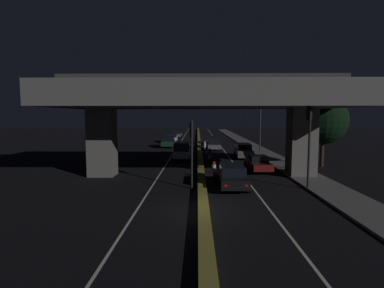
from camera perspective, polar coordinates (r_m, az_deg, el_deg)
name	(u,v)px	position (r m, az deg, el deg)	size (l,w,h in m)	color
ground_plane	(203,211)	(15.74, 2.19, -12.62)	(200.00, 200.00, 0.00)	black
lane_line_left_inner	(179,145)	(50.30, -2.56, -0.17)	(0.12, 126.00, 0.00)	beige
lane_line_right_inner	(220,145)	(50.34, 5.31, -0.18)	(0.12, 126.00, 0.00)	beige
median_divider	(199,144)	(50.19, 1.38, -0.01)	(0.57, 126.00, 0.30)	olive
sidewalk_right	(257,149)	(44.09, 12.32, -0.99)	(2.80, 126.00, 0.13)	#5B5956
elevated_overpass	(201,100)	(24.03, 1.80, 8.32)	(23.21, 9.87, 8.18)	#5B5956
traffic_light_left_of_median	(192,142)	(19.83, -0.04, 0.40)	(0.30, 0.49, 4.60)	black
traffic_light_right_of_median	(309,131)	(21.08, 21.41, 2.37)	(0.30, 0.49, 5.74)	black
street_lamp	(257,117)	(39.39, 12.29, 5.07)	(2.79, 0.32, 7.91)	#2D2D30
car_black_lead	(232,176)	(20.58, 7.60, -6.00)	(1.94, 4.52, 1.55)	black
car_dark_red_second	(258,163)	(26.79, 12.45, -3.63)	(1.97, 4.13, 1.43)	#591414
car_grey_third	(243,150)	(35.20, 9.77, -1.22)	(2.04, 4.81, 1.66)	#515459
car_grey_fourth	(213,143)	(42.92, 4.04, 0.13)	(2.10, 4.57, 1.78)	#515459
car_dark_blue_fifth	(210,140)	(50.89, 3.49, 0.74)	(1.95, 4.60, 1.47)	#141938
car_white_lead_oncoming	(182,150)	(33.36, -1.83, -1.21)	(2.08, 4.15, 1.97)	silver
car_dark_green_second_oncoming	(168,142)	(46.48, -4.52, 0.43)	(2.00, 4.27, 1.64)	black
car_white_third_oncoming	(172,138)	(54.64, -3.82, 1.17)	(2.07, 4.68, 1.67)	silver
car_grey_fourth_oncoming	(177,134)	(66.71, -2.83, 1.96)	(2.16, 4.80, 1.70)	#515459
motorcycle_red_filtering_near	(214,172)	(22.95, 4.19, -5.33)	(0.33, 1.79, 1.41)	black
motorcycle_white_filtering_mid	(210,156)	(31.75, 3.39, -2.31)	(0.33, 1.84, 1.45)	black
motorcycle_blue_filtering_far	(205,148)	(40.22, 2.42, -0.68)	(0.33, 1.85, 1.46)	black
pedestrian_on_sidewalk	(294,159)	(28.18, 18.88, -2.79)	(0.33, 0.33, 1.72)	#2D261E
roadside_tree_kerbside_near	(323,120)	(31.09, 23.73, 4.13)	(4.52, 4.52, 6.70)	#2D2116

